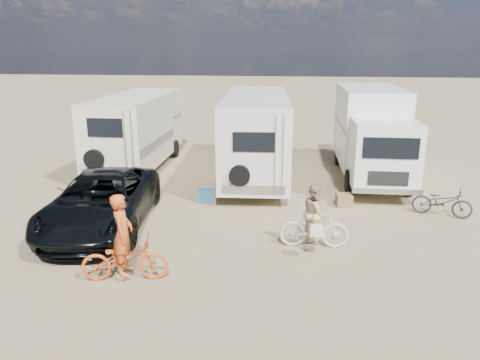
# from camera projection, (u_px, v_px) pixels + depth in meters

# --- Properties ---
(ground) EXTENTS (140.00, 140.00, 0.00)m
(ground) POSITION_uv_depth(u_px,v_px,m) (239.00, 249.00, 11.54)
(ground) COLOR #98845B
(ground) RESTS_ON ground
(rv_main) EXTENTS (2.84, 7.99, 3.15)m
(rv_main) POSITION_uv_depth(u_px,v_px,m) (256.00, 136.00, 17.63)
(rv_main) COLOR silver
(rv_main) RESTS_ON ground
(rv_left) EXTENTS (2.39, 6.79, 3.01)m
(rv_left) POSITION_uv_depth(u_px,v_px,m) (138.00, 132.00, 18.87)
(rv_left) COLOR white
(rv_left) RESTS_ON ground
(box_truck) EXTENTS (2.33, 6.82, 3.38)m
(box_truck) POSITION_uv_depth(u_px,v_px,m) (372.00, 135.00, 17.23)
(box_truck) COLOR white
(box_truck) RESTS_ON ground
(dark_suv) EXTENTS (3.17, 5.70, 1.51)m
(dark_suv) POSITION_uv_depth(u_px,v_px,m) (101.00, 201.00, 12.76)
(dark_suv) COLOR black
(dark_suv) RESTS_ON ground
(bike_man) EXTENTS (1.95, 0.97, 0.98)m
(bike_man) POSITION_uv_depth(u_px,v_px,m) (125.00, 259.00, 9.87)
(bike_man) COLOR #C84711
(bike_man) RESTS_ON ground
(bike_woman) EXTENTS (1.75, 0.53, 1.05)m
(bike_woman) POSITION_uv_depth(u_px,v_px,m) (314.00, 228.00, 11.49)
(bike_woman) COLOR beige
(bike_woman) RESTS_ON ground
(rider_man) EXTENTS (0.54, 0.72, 1.78)m
(rider_man) POSITION_uv_depth(u_px,v_px,m) (123.00, 242.00, 9.76)
(rider_man) COLOR #CA541E
(rider_man) RESTS_ON ground
(rider_woman) EXTENTS (0.58, 0.74, 1.49)m
(rider_woman) POSITION_uv_depth(u_px,v_px,m) (315.00, 220.00, 11.42)
(rider_woman) COLOR tan
(rider_woman) RESTS_ON ground
(bike_parked) EXTENTS (1.79, 1.06, 0.89)m
(bike_parked) POSITION_uv_depth(u_px,v_px,m) (442.00, 202.00, 13.66)
(bike_parked) COLOR black
(bike_parked) RESTS_ON ground
(cooler) EXTENTS (0.55, 0.44, 0.40)m
(cooler) POSITION_uv_depth(u_px,v_px,m) (205.00, 196.00, 15.00)
(cooler) COLOR #29658C
(cooler) RESTS_ON ground
(crate) EXTENTS (0.53, 0.53, 0.39)m
(crate) POSITION_uv_depth(u_px,v_px,m) (344.00, 200.00, 14.58)
(crate) COLOR brown
(crate) RESTS_ON ground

